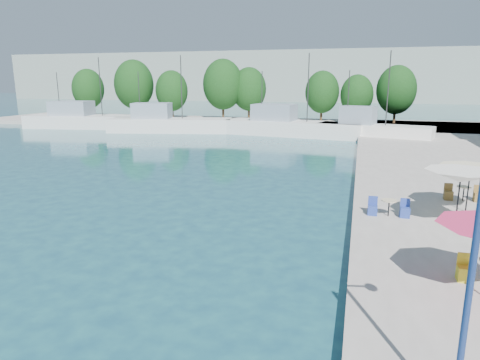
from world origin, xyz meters
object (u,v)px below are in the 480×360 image
(trawler_02, at_px, (167,124))
(umbrella_white, at_px, (461,176))
(trawler_03, at_px, (290,127))
(umbrella_cream, at_px, (470,171))
(trawler_04, at_px, (371,131))
(trawler_01, at_px, (88,121))

(trawler_02, bearing_deg, umbrella_white, -61.39)
(trawler_02, xyz_separation_m, trawler_03, (16.18, 0.66, -0.00))
(trawler_03, relative_size, umbrella_cream, 6.13)
(trawler_02, xyz_separation_m, umbrella_white, (28.59, -32.87, 1.72))
(trawler_04, bearing_deg, umbrella_cream, -67.16)
(trawler_01, height_order, trawler_04, same)
(trawler_03, bearing_deg, trawler_04, -2.31)
(trawler_01, distance_m, umbrella_cream, 53.25)
(trawler_01, relative_size, trawler_02, 1.13)
(trawler_02, height_order, umbrella_white, trawler_02)
(trawler_02, xyz_separation_m, umbrella_cream, (29.51, -30.40, 1.47))
(trawler_03, relative_size, umbrella_white, 6.01)
(trawler_01, xyz_separation_m, trawler_04, (38.83, -2.69, 0.00))
(umbrella_cream, bearing_deg, umbrella_white, -110.36)
(umbrella_white, bearing_deg, trawler_03, 110.32)
(trawler_01, relative_size, trawler_04, 1.44)
(trawler_03, xyz_separation_m, trawler_04, (9.52, -1.89, 0.00))
(umbrella_cream, bearing_deg, trawler_02, 134.14)
(trawler_02, relative_size, trawler_04, 1.28)
(trawler_01, xyz_separation_m, trawler_02, (13.14, -1.46, 0.00))
(trawler_01, bearing_deg, trawler_03, -9.98)
(trawler_01, distance_m, umbrella_white, 54.07)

